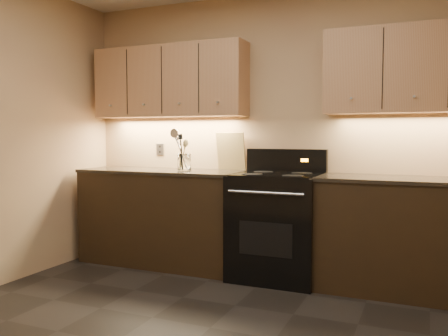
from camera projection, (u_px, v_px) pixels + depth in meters
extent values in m
cube|color=tan|center=(280.00, 132.00, 4.46)|extent=(4.00, 0.04, 2.60)
cube|color=black|center=(163.00, 218.00, 4.68)|extent=(1.60, 0.60, 0.90)
cube|color=#322B20|center=(162.00, 171.00, 4.65)|extent=(1.62, 0.62, 0.03)
cube|color=black|center=(410.00, 238.00, 3.78)|extent=(1.44, 0.60, 0.90)
cube|color=#322B20|center=(412.00, 180.00, 3.75)|extent=(1.46, 0.62, 0.03)
cube|color=black|center=(277.00, 227.00, 4.19)|extent=(0.76, 0.65, 0.92)
cube|color=black|center=(277.00, 174.00, 4.16)|extent=(0.70, 0.60, 0.01)
cube|color=black|center=(286.00, 161.00, 4.41)|extent=(0.76, 0.07, 0.22)
cube|color=orange|center=(304.00, 160.00, 4.31)|extent=(0.06, 0.00, 0.03)
cylinder|color=silver|center=(265.00, 193.00, 3.85)|extent=(0.65, 0.02, 0.02)
cube|color=black|center=(265.00, 239.00, 3.89)|extent=(0.46, 0.00, 0.28)
cylinder|color=black|center=(252.00, 174.00, 4.09)|extent=(0.18, 0.18, 0.00)
cylinder|color=black|center=(293.00, 176.00, 3.95)|extent=(0.18, 0.18, 0.00)
cylinder|color=black|center=(263.00, 172.00, 4.36)|extent=(0.18, 0.18, 0.00)
cylinder|color=black|center=(302.00, 173.00, 4.22)|extent=(0.18, 0.18, 0.00)
cube|color=tan|center=(169.00, 82.00, 4.72)|extent=(1.60, 0.30, 0.70)
cube|color=tan|center=(416.00, 69.00, 3.82)|extent=(1.44, 0.30, 0.70)
cube|color=#B2B5BA|center=(160.00, 149.00, 4.98)|extent=(0.08, 0.01, 0.12)
cylinder|color=white|center=(184.00, 162.00, 4.53)|extent=(0.17, 0.17, 0.16)
cylinder|color=white|center=(184.00, 170.00, 4.53)|extent=(0.13, 0.13, 0.02)
cube|color=tan|center=(231.00, 151.00, 4.63)|extent=(0.30, 0.09, 0.37)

